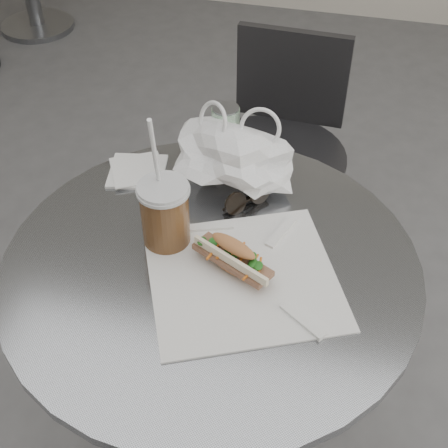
% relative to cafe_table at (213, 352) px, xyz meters
% --- Properties ---
extents(cafe_table, '(0.76, 0.76, 0.74)m').
position_rel_cafe_table_xyz_m(cafe_table, '(0.00, 0.00, 0.00)').
color(cafe_table, slate).
rests_on(cafe_table, ground).
extents(chair_far, '(0.41, 0.42, 0.78)m').
position_rel_cafe_table_xyz_m(chair_far, '(0.00, 0.72, -0.11)').
color(chair_far, '#2D2D30').
rests_on(chair_far, ground).
extents(sandwich_paper, '(0.42, 0.41, 0.00)m').
position_rel_cafe_table_xyz_m(sandwich_paper, '(0.07, -0.03, 0.28)').
color(sandwich_paper, white).
rests_on(sandwich_paper, cafe_table).
extents(banh_mi, '(0.20, 0.15, 0.06)m').
position_rel_cafe_table_xyz_m(banh_mi, '(0.04, -0.01, 0.31)').
color(banh_mi, '#BB7B47').
rests_on(banh_mi, sandwich_paper).
extents(iced_coffee, '(0.10, 0.10, 0.28)m').
position_rel_cafe_table_xyz_m(iced_coffee, '(-0.09, 0.03, 0.34)').
color(iced_coffee, brown).
rests_on(iced_coffee, cafe_table).
extents(sunglasses, '(0.09, 0.09, 0.05)m').
position_rel_cafe_table_xyz_m(sunglasses, '(0.03, 0.16, 0.29)').
color(sunglasses, black).
rests_on(sunglasses, cafe_table).
extents(plastic_bag, '(0.28, 0.25, 0.12)m').
position_rel_cafe_table_xyz_m(plastic_bag, '(-0.02, 0.24, 0.33)').
color(plastic_bag, white).
rests_on(plastic_bag, cafe_table).
extents(napkin_stack, '(0.14, 0.14, 0.01)m').
position_rel_cafe_table_xyz_m(napkin_stack, '(-0.22, 0.22, 0.28)').
color(napkin_stack, white).
rests_on(napkin_stack, cafe_table).
extents(drink_can, '(0.06, 0.06, 0.11)m').
position_rel_cafe_table_xyz_m(drink_can, '(-0.05, 0.33, 0.33)').
color(drink_can, '#55925C').
rests_on(drink_can, cafe_table).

